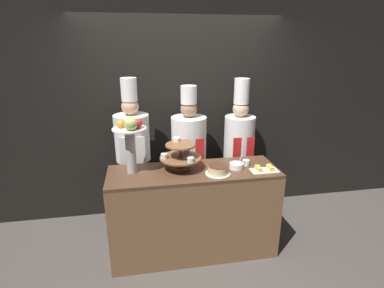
{
  "coord_description": "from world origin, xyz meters",
  "views": [
    {
      "loc": [
        -0.5,
        -2.45,
        2.18
      ],
      "look_at": [
        0.0,
        0.39,
        1.21
      ],
      "focal_mm": 28.0,
      "sensor_mm": 36.0,
      "label": 1
    }
  ],
  "objects_px": {
    "serving_bowl_near": "(237,166)",
    "chef_left": "(133,152)",
    "cup_white": "(246,163)",
    "tiered_stand": "(180,155)",
    "cake_round": "(218,170)",
    "fruit_pedestal": "(131,136)",
    "cake_square_tray": "(264,169)",
    "chef_center_left": "(189,152)",
    "chef_center_right": "(239,148)"
  },
  "relations": [
    {
      "from": "serving_bowl_near",
      "to": "chef_left",
      "type": "distance_m",
      "value": 1.21
    },
    {
      "from": "cup_white",
      "to": "serving_bowl_near",
      "type": "height_order",
      "value": "serving_bowl_near"
    },
    {
      "from": "tiered_stand",
      "to": "cake_round",
      "type": "bearing_deg",
      "value": -27.75
    },
    {
      "from": "fruit_pedestal",
      "to": "cup_white",
      "type": "height_order",
      "value": "fruit_pedestal"
    },
    {
      "from": "fruit_pedestal",
      "to": "chef_left",
      "type": "distance_m",
      "value": 0.63
    },
    {
      "from": "fruit_pedestal",
      "to": "cake_round",
      "type": "xyz_separation_m",
      "value": [
        0.83,
        -0.18,
        -0.34
      ]
    },
    {
      "from": "tiered_stand",
      "to": "cake_square_tray",
      "type": "xyz_separation_m",
      "value": [
        0.83,
        -0.19,
        -0.14
      ]
    },
    {
      "from": "cup_white",
      "to": "chef_center_left",
      "type": "relative_size",
      "value": 0.04
    },
    {
      "from": "fruit_pedestal",
      "to": "chef_left",
      "type": "relative_size",
      "value": 0.32
    },
    {
      "from": "cake_round",
      "to": "cake_square_tray",
      "type": "relative_size",
      "value": 0.91
    },
    {
      "from": "fruit_pedestal",
      "to": "chef_center_left",
      "type": "height_order",
      "value": "chef_center_left"
    },
    {
      "from": "tiered_stand",
      "to": "fruit_pedestal",
      "type": "distance_m",
      "value": 0.53
    },
    {
      "from": "cup_white",
      "to": "chef_center_left",
      "type": "bearing_deg",
      "value": 134.02
    },
    {
      "from": "cake_round",
      "to": "serving_bowl_near",
      "type": "distance_m",
      "value": 0.24
    },
    {
      "from": "fruit_pedestal",
      "to": "cake_square_tray",
      "type": "height_order",
      "value": "fruit_pedestal"
    },
    {
      "from": "cake_round",
      "to": "tiered_stand",
      "type": "bearing_deg",
      "value": 152.25
    },
    {
      "from": "fruit_pedestal",
      "to": "chef_center_left",
      "type": "distance_m",
      "value": 0.93
    },
    {
      "from": "cup_white",
      "to": "cake_square_tray",
      "type": "distance_m",
      "value": 0.22
    },
    {
      "from": "fruit_pedestal",
      "to": "cake_round",
      "type": "distance_m",
      "value": 0.91
    },
    {
      "from": "tiered_stand",
      "to": "chef_left",
      "type": "bearing_deg",
      "value": 132.85
    },
    {
      "from": "cup_white",
      "to": "chef_center_right",
      "type": "bearing_deg",
      "value": 79.3
    },
    {
      "from": "tiered_stand",
      "to": "chef_center_left",
      "type": "height_order",
      "value": "chef_center_left"
    },
    {
      "from": "tiered_stand",
      "to": "serving_bowl_near",
      "type": "distance_m",
      "value": 0.59
    },
    {
      "from": "tiered_stand",
      "to": "fruit_pedestal",
      "type": "xyz_separation_m",
      "value": [
        -0.48,
        -0.01,
        0.22
      ]
    },
    {
      "from": "chef_center_left",
      "to": "cake_square_tray",
      "type": "bearing_deg",
      "value": -47.38
    },
    {
      "from": "cup_white",
      "to": "chef_left",
      "type": "xyz_separation_m",
      "value": [
        -1.18,
        0.54,
        0.0
      ]
    },
    {
      "from": "fruit_pedestal",
      "to": "chef_center_left",
      "type": "bearing_deg",
      "value": 38.85
    },
    {
      "from": "cake_round",
      "to": "chef_center_right",
      "type": "bearing_deg",
      "value": 57.4
    },
    {
      "from": "serving_bowl_near",
      "to": "chef_center_right",
      "type": "distance_m",
      "value": 0.65
    },
    {
      "from": "tiered_stand",
      "to": "fruit_pedestal",
      "type": "height_order",
      "value": "fruit_pedestal"
    },
    {
      "from": "chef_left",
      "to": "chef_center_left",
      "type": "xyz_separation_m",
      "value": [
        0.66,
        -0.0,
        -0.05
      ]
    },
    {
      "from": "fruit_pedestal",
      "to": "chef_center_right",
      "type": "xyz_separation_m",
      "value": [
        1.28,
        0.53,
        -0.38
      ]
    },
    {
      "from": "tiered_stand",
      "to": "cake_round",
      "type": "height_order",
      "value": "tiered_stand"
    },
    {
      "from": "chef_left",
      "to": "chef_center_right",
      "type": "distance_m",
      "value": 1.28
    },
    {
      "from": "fruit_pedestal",
      "to": "cake_square_tray",
      "type": "distance_m",
      "value": 1.37
    },
    {
      "from": "fruit_pedestal",
      "to": "chef_center_right",
      "type": "relative_size",
      "value": 0.33
    },
    {
      "from": "cake_square_tray",
      "to": "cup_white",
      "type": "bearing_deg",
      "value": 127.82
    },
    {
      "from": "tiered_stand",
      "to": "cup_white",
      "type": "height_order",
      "value": "tiered_stand"
    },
    {
      "from": "tiered_stand",
      "to": "serving_bowl_near",
      "type": "relative_size",
      "value": 2.63
    },
    {
      "from": "serving_bowl_near",
      "to": "chef_center_left",
      "type": "distance_m",
      "value": 0.72
    },
    {
      "from": "cup_white",
      "to": "chef_center_left",
      "type": "height_order",
      "value": "chef_center_left"
    },
    {
      "from": "tiered_stand",
      "to": "cake_round",
      "type": "distance_m",
      "value": 0.41
    },
    {
      "from": "cup_white",
      "to": "cake_square_tray",
      "type": "bearing_deg",
      "value": -52.18
    },
    {
      "from": "chef_left",
      "to": "cake_square_tray",
      "type": "bearing_deg",
      "value": -28.5
    },
    {
      "from": "chef_left",
      "to": "serving_bowl_near",
      "type": "bearing_deg",
      "value": -29.87
    },
    {
      "from": "tiered_stand",
      "to": "chef_left",
      "type": "height_order",
      "value": "chef_left"
    },
    {
      "from": "cup_white",
      "to": "chef_center_right",
      "type": "xyz_separation_m",
      "value": [
        0.1,
        0.54,
        -0.03
      ]
    },
    {
      "from": "fruit_pedestal",
      "to": "cake_round",
      "type": "bearing_deg",
      "value": -12.08
    },
    {
      "from": "serving_bowl_near",
      "to": "fruit_pedestal",
      "type": "bearing_deg",
      "value": 175.73
    },
    {
      "from": "serving_bowl_near",
      "to": "chef_center_right",
      "type": "relative_size",
      "value": 0.09
    }
  ]
}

